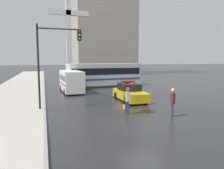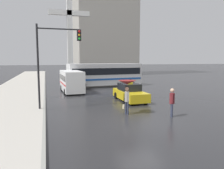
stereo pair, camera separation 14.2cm
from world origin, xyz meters
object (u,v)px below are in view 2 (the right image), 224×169
at_px(ambulance_van, 72,80).
at_px(monument_cross, 69,27).
at_px(pedestrian_with_umbrella, 127,86).
at_px(city_bus, 105,74).
at_px(pedestrian_man, 172,100).
at_px(traffic_light, 55,52).
at_px(taxi, 130,93).

height_order(ambulance_van, monument_cross, monument_cross).
xyz_separation_m(pedestrian_with_umbrella, monument_cross, (-0.58, 28.82, 7.79)).
bearing_deg(city_bus, pedestrian_man, 174.22).
relative_size(ambulance_van, city_bus, 0.56).
bearing_deg(monument_cross, pedestrian_man, -84.12).
bearing_deg(city_bus, traffic_light, 145.06).
bearing_deg(pedestrian_with_umbrella, ambulance_van, -4.35).
xyz_separation_m(taxi, pedestrian_with_umbrella, (-2.04, -4.59, 1.21)).
xyz_separation_m(traffic_light, monument_cross, (3.87, 25.99, 5.48)).
distance_m(ambulance_van, pedestrian_man, 13.72).
distance_m(ambulance_van, pedestrian_with_umbrella, 11.65).
distance_m(traffic_light, monument_cross, 26.84).
relative_size(city_bus, pedestrian_with_umbrella, 4.47).
bearing_deg(pedestrian_man, city_bus, -156.19).
bearing_deg(pedestrian_with_umbrella, taxi, -39.94).
height_order(pedestrian_man, traffic_light, traffic_light).
xyz_separation_m(taxi, monument_cross, (-2.62, 24.23, 8.99)).
bearing_deg(traffic_light, pedestrian_man, -31.35).
bearing_deg(pedestrian_with_umbrella, pedestrian_man, -135.33).
xyz_separation_m(city_bus, pedestrian_man, (-0.09, -16.78, -0.63)).
height_order(ambulance_van, pedestrian_with_umbrella, ambulance_van).
bearing_deg(pedestrian_man, traffic_light, -97.23).
relative_size(pedestrian_man, monument_cross, 0.11).
bearing_deg(ambulance_van, traffic_light, 74.05).
bearing_deg(taxi, ambulance_van, -57.16).
distance_m(ambulance_van, city_bus, 6.37).
bearing_deg(monument_cross, traffic_light, -98.47).
relative_size(city_bus, pedestrian_man, 5.56).
distance_m(taxi, monument_cross, 25.97).
bearing_deg(traffic_light, monument_cross, 81.53).
height_order(ambulance_van, traffic_light, traffic_light).
relative_size(ambulance_van, traffic_light, 0.93).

